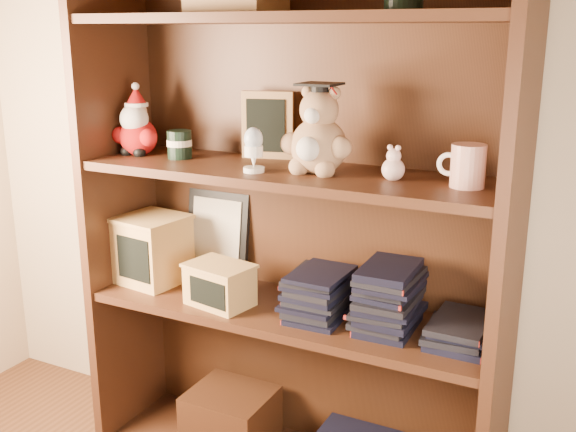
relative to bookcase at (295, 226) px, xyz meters
name	(u,v)px	position (x,y,z in m)	size (l,w,h in m)	color
bookcase	(295,226)	(0.00, 0.00, 0.00)	(1.20, 0.35, 1.60)	#402212
shelf_lower	(288,312)	(0.00, -0.05, -0.24)	(1.14, 0.33, 0.02)	#402212
shelf_upper	(288,174)	(0.00, -0.05, 0.16)	(1.14, 0.33, 0.02)	#402212
santa_plush	(137,128)	(-0.50, -0.06, 0.25)	(0.15, 0.11, 0.22)	#A50F0F
teachers_tin	(180,144)	(-0.35, -0.05, 0.21)	(0.07, 0.07, 0.08)	black
chalkboard_plaque	(268,126)	(-0.12, 0.06, 0.26)	(0.15, 0.10, 0.19)	#9E7547
egg_cup	(254,148)	(-0.06, -0.13, 0.23)	(0.06, 0.06, 0.12)	white
grad_teddy_bear	(318,138)	(0.09, -0.06, 0.26)	(0.20, 0.17, 0.24)	#A67D57
pink_figurine	(393,166)	(0.29, -0.05, 0.21)	(0.06, 0.06, 0.09)	beige
teacher_mug	(467,166)	(0.47, -0.05, 0.22)	(0.12, 0.08, 0.10)	silver
certificate_frame	(217,234)	(-0.32, 0.09, -0.09)	(0.22, 0.06, 0.27)	black
treats_box	(153,249)	(-0.47, -0.05, -0.12)	(0.21, 0.21, 0.21)	tan
pencils_box	(220,284)	(-0.18, -0.12, -0.17)	(0.21, 0.16, 0.12)	tan
book_stack_left	(319,290)	(0.10, -0.05, -0.16)	(0.14, 0.20, 0.14)	black
book_stack_mid	(389,297)	(0.30, -0.05, -0.14)	(0.14, 0.20, 0.18)	black
book_stack_right	(458,330)	(0.48, -0.05, -0.20)	(0.14, 0.20, 0.06)	black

